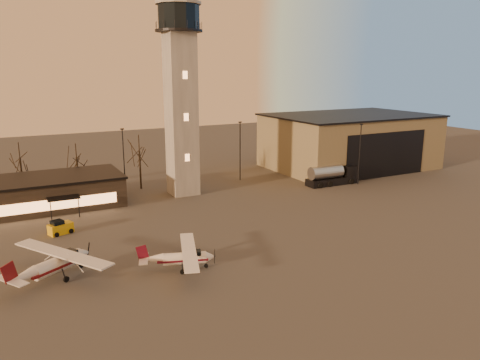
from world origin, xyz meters
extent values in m
plane|color=#3C3937|center=(0.00, 0.00, 0.00)|extent=(220.00, 220.00, 0.00)
cube|color=gray|center=(0.00, 30.00, 12.00)|extent=(4.00, 4.00, 24.00)
cylinder|color=black|center=(0.00, 30.00, 24.15)|extent=(6.80, 6.80, 0.30)
cylinder|color=black|center=(0.00, 30.00, 26.00)|extent=(6.00, 6.00, 3.40)
cylinder|color=gray|center=(0.00, 30.00, 27.90)|extent=(6.60, 6.60, 0.40)
cube|color=#7E7052|center=(36.00, 34.00, 5.00)|extent=(30.00, 20.00, 10.00)
cube|color=black|center=(36.00, 34.00, 10.15)|extent=(30.60, 20.60, 0.30)
cube|color=black|center=(36.00, 23.98, 4.00)|extent=(18.00, 0.10, 8.00)
cube|color=black|center=(-22.00, 32.00, 2.00)|extent=(25.00, 10.00, 4.00)
cube|color=black|center=(-22.00, 32.00, 4.15)|extent=(25.40, 10.40, 0.30)
cube|color=#FFA159|center=(-22.00, 26.98, 1.60)|extent=(22.00, 0.08, 1.40)
cube|color=black|center=(-18.00, 26.00, 2.60)|extent=(4.00, 2.00, 0.20)
cylinder|color=black|center=(-8.00, 34.00, 5.00)|extent=(0.16, 0.16, 10.00)
cube|color=black|center=(-8.00, 34.00, 10.05)|extent=(0.50, 0.25, 0.18)
cylinder|color=black|center=(12.00, 34.00, 5.00)|extent=(0.16, 0.16, 10.00)
cube|color=black|center=(12.00, 34.00, 10.05)|extent=(0.50, 0.25, 0.18)
cylinder|color=black|center=(28.00, 22.00, 5.00)|extent=(0.16, 0.16, 10.00)
cube|color=black|center=(28.00, 22.00, 10.05)|extent=(0.50, 0.25, 0.18)
cylinder|color=black|center=(-14.00, 40.00, 2.62)|extent=(0.28, 0.28, 5.25)
cylinder|color=black|center=(-5.00, 36.00, 3.08)|extent=(0.28, 0.28, 6.16)
cylinder|color=black|center=(4.00, 38.00, 2.48)|extent=(0.28, 0.28, 4.97)
cylinder|color=black|center=(-22.00, 42.00, 2.80)|extent=(0.28, 0.28, 5.60)
cylinder|color=white|center=(-10.00, 3.50, 1.12)|extent=(4.28, 2.41, 1.16)
cone|color=white|center=(-7.71, 2.74, 1.12)|extent=(1.12, 1.31, 1.11)
cone|color=white|center=(-12.89, 4.46, 1.25)|extent=(2.35, 1.61, 0.99)
cube|color=black|center=(-9.15, 3.22, 1.52)|extent=(1.57, 1.32, 0.63)
cube|color=#4F0B1B|center=(-10.17, 3.56, 1.07)|extent=(4.97, 2.67, 0.20)
cube|color=white|center=(-9.58, 3.36, 1.82)|extent=(4.39, 9.77, 0.13)
cube|color=white|center=(-13.65, 4.72, 1.34)|extent=(1.70, 3.06, 0.07)
cube|color=#4F0B1B|center=(-13.74, 4.75, 1.97)|extent=(1.20, 0.46, 1.52)
cylinder|color=silver|center=(-20.99, 7.14, 1.35)|extent=(4.98, 3.80, 1.41)
cone|color=silver|center=(-18.50, 8.67, 1.35)|extent=(1.53, 1.65, 1.34)
cone|color=silver|center=(-24.13, 5.21, 1.52)|extent=(2.84, 2.37, 1.19)
cube|color=black|center=(-20.07, 7.71, 1.84)|extent=(1.98, 1.82, 0.76)
cube|color=#5F0D11|center=(-21.18, 7.03, 1.30)|extent=(5.74, 4.29, 0.24)
cube|color=silver|center=(-20.53, 7.42, 2.20)|extent=(7.61, 11.00, 0.15)
cube|color=silver|center=(-24.96, 4.70, 1.62)|extent=(2.70, 3.55, 0.09)
cube|color=#5F0D11|center=(-25.05, 4.65, 2.38)|extent=(1.33, 0.86, 1.84)
cube|color=black|center=(24.05, 24.00, 0.58)|extent=(9.00, 2.80, 1.16)
cube|color=black|center=(27.41, 23.90, 2.00)|extent=(2.17, 2.48, 1.89)
cube|color=black|center=(28.14, 23.87, 2.31)|extent=(0.17, 2.00, 1.05)
cylinder|color=#B0B1B5|center=(22.79, 24.04, 2.21)|extent=(5.95, 2.39, 2.21)
cube|color=gold|center=(-19.28, 19.66, 0.62)|extent=(2.98, 2.22, 1.24)
cube|color=black|center=(-19.62, 19.54, 1.33)|extent=(1.58, 1.58, 0.71)
camera|label=1|loc=(-24.71, -36.16, 18.92)|focal=35.00mm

